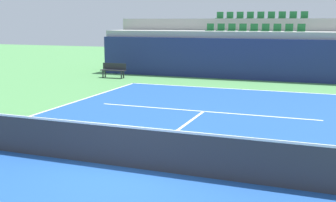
# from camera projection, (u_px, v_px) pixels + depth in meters

# --- Properties ---
(ground_plane) EXTENTS (80.00, 80.00, 0.00)m
(ground_plane) POSITION_uv_depth(u_px,v_px,m) (127.00, 167.00, 9.60)
(ground_plane) COLOR #4C8C4C
(court_surface) EXTENTS (11.00, 24.00, 0.01)m
(court_surface) POSITION_uv_depth(u_px,v_px,m) (127.00, 167.00, 9.60)
(court_surface) COLOR #1E4C99
(court_surface) RESTS_ON ground_plane
(baseline_far) EXTENTS (11.00, 0.10, 0.00)m
(baseline_far) POSITION_uv_depth(u_px,v_px,m) (235.00, 89.00, 20.59)
(baseline_far) COLOR white
(baseline_far) RESTS_ON court_surface
(service_line_far) EXTENTS (8.26, 0.10, 0.00)m
(service_line_far) POSITION_uv_depth(u_px,v_px,m) (204.00, 111.00, 15.49)
(service_line_far) COLOR white
(service_line_far) RESTS_ON court_surface
(centre_service_line) EXTENTS (0.10, 6.40, 0.00)m
(centre_service_line) POSITION_uv_depth(u_px,v_px,m) (174.00, 133.00, 12.54)
(centre_service_line) COLOR white
(centre_service_line) RESTS_ON court_surface
(back_wall) EXTENTS (18.12, 0.30, 2.30)m
(back_wall) POSITION_uv_depth(u_px,v_px,m) (249.00, 59.00, 23.70)
(back_wall) COLOR navy
(back_wall) RESTS_ON ground_plane
(stands_tier_lower) EXTENTS (18.12, 2.40, 2.68)m
(stands_tier_lower) POSITION_uv_depth(u_px,v_px,m) (253.00, 54.00, 24.90)
(stands_tier_lower) COLOR #9E9E99
(stands_tier_lower) RESTS_ON ground_plane
(stands_tier_upper) EXTENTS (18.12, 2.40, 3.41)m
(stands_tier_upper) POSITION_uv_depth(u_px,v_px,m) (259.00, 46.00, 27.04)
(stands_tier_upper) COLOR #9E9E99
(stands_tier_upper) RESTS_ON ground_plane
(seating_row_lower) EXTENTS (5.74, 0.44, 0.44)m
(seating_row_lower) POSITION_uv_depth(u_px,v_px,m) (254.00, 29.00, 24.72)
(seating_row_lower) COLOR #1E6633
(seating_row_lower) RESTS_ON stands_tier_lower
(seating_row_upper) EXTENTS (5.74, 0.44, 0.44)m
(seating_row_upper) POSITION_uv_depth(u_px,v_px,m) (261.00, 17.00, 26.79)
(seating_row_upper) COLOR #1E6633
(seating_row_upper) RESTS_ON stands_tier_upper
(tennis_net) EXTENTS (11.08, 0.08, 1.07)m
(tennis_net) POSITION_uv_depth(u_px,v_px,m) (126.00, 146.00, 9.51)
(tennis_net) COLOR black
(tennis_net) RESTS_ON court_surface
(player_bench) EXTENTS (1.50, 0.40, 0.85)m
(player_bench) POSITION_uv_depth(u_px,v_px,m) (114.00, 69.00, 24.59)
(player_bench) COLOR #232328
(player_bench) RESTS_ON ground_plane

